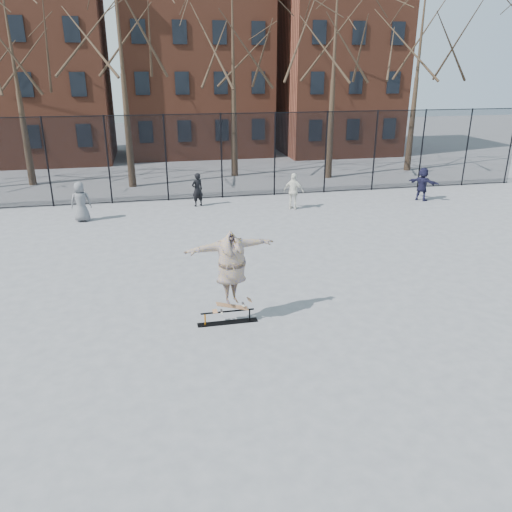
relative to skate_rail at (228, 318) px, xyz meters
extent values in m
plane|color=slate|center=(0.54, -0.36, -0.13)|extent=(100.00, 100.00, 0.00)
cube|color=black|center=(0.00, 0.00, -0.12)|extent=(1.51, 0.23, 0.01)
cylinder|color=orange|center=(-0.56, 0.00, 0.03)|extent=(0.04, 0.04, 0.31)
cylinder|color=black|center=(0.56, 0.00, 0.03)|extent=(0.04, 0.04, 0.31)
cylinder|color=black|center=(0.00, 0.00, 0.18)|extent=(1.33, 0.04, 0.04)
imported|color=#43327F|center=(0.12, 0.00, 1.22)|extent=(2.33, 1.03, 1.83)
imported|color=#5D5D62|center=(-4.48, 9.92, 0.69)|extent=(0.85, 0.59, 1.64)
imported|color=black|center=(0.42, 11.34, 0.63)|extent=(0.65, 0.56, 1.52)
imported|color=silver|center=(4.55, 9.94, 0.67)|extent=(0.99, 0.87, 1.60)
imported|color=#1C1B37|center=(10.95, 10.17, 0.66)|extent=(1.28, 1.43, 1.58)
cylinder|color=black|center=(-6.06, 12.64, 1.87)|extent=(0.07, 0.07, 4.00)
cylinder|color=black|center=(-3.46, 12.64, 1.87)|extent=(0.07, 0.07, 4.00)
cylinder|color=black|center=(-0.86, 12.64, 1.87)|extent=(0.07, 0.07, 4.00)
cylinder|color=black|center=(1.74, 12.64, 1.87)|extent=(0.07, 0.07, 4.00)
cylinder|color=black|center=(4.34, 12.64, 1.87)|extent=(0.07, 0.07, 4.00)
cylinder|color=black|center=(6.94, 12.64, 1.87)|extent=(0.07, 0.07, 4.00)
cylinder|color=black|center=(9.54, 12.64, 1.87)|extent=(0.07, 0.07, 4.00)
cylinder|color=black|center=(12.14, 12.64, 1.87)|extent=(0.07, 0.07, 4.00)
cylinder|color=black|center=(14.74, 12.64, 1.87)|extent=(0.07, 0.07, 4.00)
cylinder|color=black|center=(17.34, 12.64, 1.87)|extent=(0.07, 0.07, 4.00)
cube|color=black|center=(0.54, 12.64, 1.87)|extent=(34.00, 0.01, 4.00)
cylinder|color=black|center=(0.54, 12.64, 3.83)|extent=(34.00, 0.04, 0.04)
cone|color=black|center=(-7.96, 17.44, 2.18)|extent=(0.40, 0.40, 4.62)
cone|color=black|center=(-2.46, 16.14, 2.18)|extent=(0.40, 0.40, 4.62)
cone|color=black|center=(3.04, 17.44, 2.18)|extent=(0.40, 0.40, 4.62)
cone|color=black|center=(8.54, 16.14, 2.18)|extent=(0.40, 0.40, 4.62)
cone|color=black|center=(14.04, 17.44, 2.18)|extent=(0.40, 0.40, 4.62)
cube|color=brown|center=(-8.46, 25.64, 5.87)|extent=(9.00, 7.00, 12.00)
cube|color=brown|center=(2.04, 25.64, 6.37)|extent=(10.00, 7.00, 13.00)
cube|color=brown|center=(12.04, 25.64, 5.37)|extent=(8.00, 7.00, 11.00)
camera|label=1|loc=(-1.60, -10.93, 5.83)|focal=35.00mm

